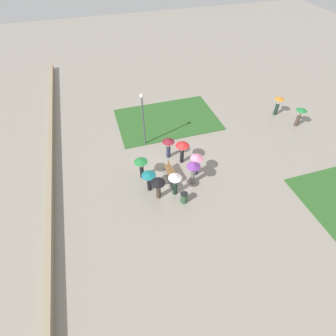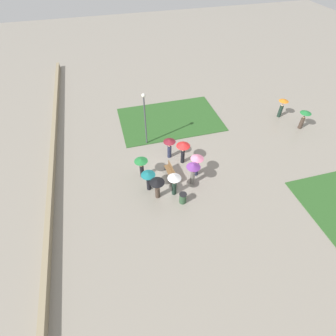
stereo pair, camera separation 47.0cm
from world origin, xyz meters
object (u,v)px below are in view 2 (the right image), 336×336
Objects in this scene: crowd_person_pink at (197,162)px; crowd_person_purple at (193,169)px; lamp_post at (145,114)px; crowd_person_black at (157,185)px; crowd_person_white at (174,181)px; lone_walker_far_path at (304,117)px; crowd_person_red at (183,148)px; crowd_person_green at (141,164)px; crowd_person_maroon at (169,145)px; lone_walker_mid_plaza at (282,106)px; trash_bin at (183,198)px; crowd_person_teal at (148,177)px; park_bench at (171,172)px.

crowd_person_pink is 0.96× the size of crowd_person_purple.
crowd_person_black is at bearing -4.70° from lamp_post.
lamp_post is 6.48m from crowd_person_white.
crowd_person_white is at bearing 158.22° from lone_walker_far_path.
crowd_person_black is 0.88× the size of crowd_person_red.
crowd_person_green is 0.93× the size of crowd_person_white.
lamp_post is 4.23m from crowd_person_red.
crowd_person_maroon reaches higher than crowd_person_black.
crowd_person_black is at bearing 138.55° from lone_walker_mid_plaza.
crowd_person_red is (-3.97, 1.23, 1.09)m from trash_bin.
crowd_person_maroon is at bearing 40.01° from crowd_person_purple.
lone_walker_mid_plaza is at bearing 121.73° from trash_bin.
crowd_person_black is at bearing 156.70° from lone_walker_far_path.
trash_bin is 0.45× the size of crowd_person_white.
crowd_person_teal is 3.91m from crowd_person_red.
crowd_person_red is at bearing 147.12° from lone_walker_far_path.
crowd_person_green is at bearing -145.16° from trash_bin.
trash_bin is 0.45× the size of crowd_person_pink.
lamp_post is at bearing 111.39° from crowd_person_pink.
crowd_person_red is 1.04× the size of lone_walker_mid_plaza.
lone_walker_mid_plaza is at bearing 95.69° from crowd_person_teal.
crowd_person_pink is at bearing 31.33° from lamp_post.
lamp_post reaches higher than crowd_person_black.
crowd_person_red is (-2.13, 3.27, 0.26)m from crowd_person_teal.
lone_walker_far_path is (-3.19, 11.66, -0.03)m from crowd_person_pink.
crowd_person_white is (2.34, 1.90, 0.09)m from crowd_person_green.
crowd_person_teal is (-1.84, -2.04, 0.83)m from trash_bin.
crowd_person_pink is at bearing -4.33° from crowd_person_white.
lamp_post is at bearing -149.74° from crowd_person_maroon.
crowd_person_maroon is (-3.93, 1.97, 0.05)m from crowd_person_black.
lamp_post is at bearing 143.55° from crowd_person_green.
crowd_person_purple is at bearing 68.53° from crowd_person_teal.
park_bench is 1.01× the size of lone_walker_mid_plaza.
crowd_person_red is at bearing 24.79° from crowd_person_white.
crowd_person_black is at bearing -3.42° from crowd_person_green.
crowd_person_black is 4.14m from crowd_person_red.
park_bench is 1.08× the size of crowd_person_green.
crowd_person_green is 0.90× the size of crowd_person_red.
crowd_person_red is 12.02m from lone_walker_mid_plaza.
crowd_person_maroon is at bearing 41.98° from crowd_person_white.
crowd_person_red is at bearing 99.96° from crowd_person_pink.
park_bench is 1.11× the size of crowd_person_black.
crowd_person_black is 4.40m from crowd_person_maroon.
lone_walker_mid_plaza is at bearing -9.49° from crowd_person_white.
crowd_person_white is (0.03, 1.23, 0.11)m from crowd_person_black.
crowd_person_purple reaches higher than crowd_person_black.
crowd_person_maroon is at bearing 175.67° from trash_bin.
crowd_person_maroon is at bearing 41.89° from crowd_person_black.
trash_bin is 0.49× the size of crowd_person_black.
lone_walker_mid_plaza reaches higher than crowd_person_teal.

